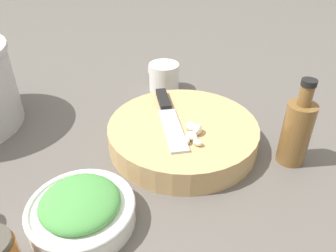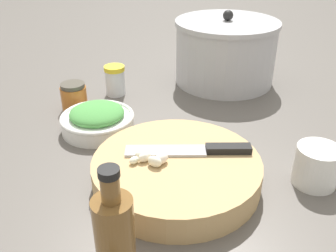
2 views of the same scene
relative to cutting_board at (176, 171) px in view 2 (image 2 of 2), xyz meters
name	(u,v)px [view 2 (image 2 of 2)]	position (x,y,z in m)	size (l,w,h in m)	color
ground_plane	(172,150)	(-0.10, 0.04, -0.02)	(5.00, 5.00, 0.00)	#56514C
cutting_board	(176,171)	(0.00, 0.00, 0.00)	(0.30, 0.30, 0.05)	tan
chef_knife	(196,150)	(-0.01, 0.04, 0.03)	(0.13, 0.21, 0.01)	black
garlic_cloves	(151,159)	(-0.01, -0.04, 0.03)	(0.06, 0.07, 0.02)	silver
herb_bowl	(97,119)	(-0.25, -0.07, 0.00)	(0.16, 0.16, 0.06)	silver
spice_jar	(115,80)	(-0.41, 0.04, 0.02)	(0.05, 0.05, 0.08)	silver
coffee_mug	(317,165)	(0.11, 0.22, 0.01)	(0.08, 0.11, 0.07)	silver
honey_jar	(74,97)	(-0.37, -0.09, 0.01)	(0.06, 0.06, 0.07)	#B26023
oil_bottle	(115,234)	(0.13, -0.16, 0.04)	(0.05, 0.05, 0.17)	brown
stock_pot	(225,52)	(-0.36, 0.34, 0.06)	(0.28, 0.28, 0.20)	#B2B2B7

